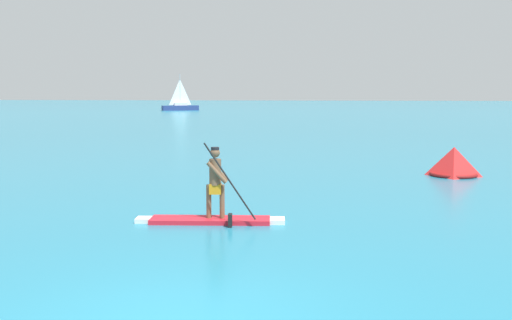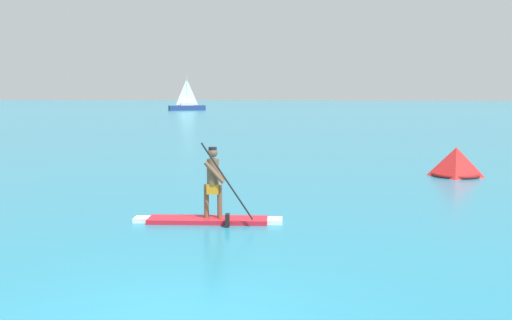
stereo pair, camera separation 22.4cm
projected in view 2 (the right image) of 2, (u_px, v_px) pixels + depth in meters
paddleboarder_mid_center at (211, 207)px, 12.61m from camera, size 3.29×0.97×1.84m
race_marker_buoy at (456, 164)px, 19.64m from camera, size 1.60×1.60×1.00m
sailboat_left_horizon at (187, 106)px, 95.32m from camera, size 5.82×4.28×5.98m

